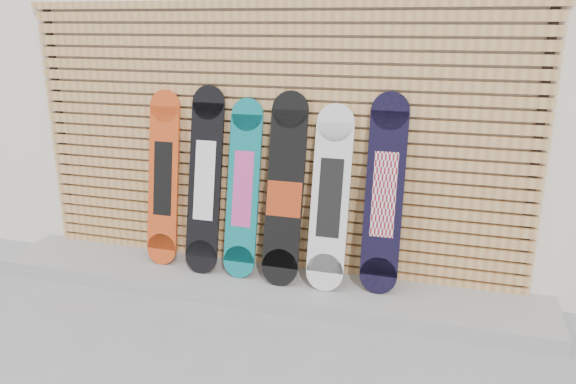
% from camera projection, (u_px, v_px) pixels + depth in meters
% --- Properties ---
extents(ground, '(80.00, 80.00, 0.00)m').
position_uv_depth(ground, '(248.00, 335.00, 4.00)').
color(ground, gray).
rests_on(ground, ground).
extents(building, '(12.00, 5.00, 3.60)m').
position_uv_depth(building, '(390.00, 51.00, 6.54)').
color(building, silver).
rests_on(building, ground).
extents(concrete_step, '(4.60, 0.70, 0.12)m').
position_uv_depth(concrete_step, '(260.00, 283.00, 4.64)').
color(concrete_step, gray).
rests_on(concrete_step, ground).
extents(slat_wall, '(4.26, 0.08, 2.29)m').
position_uv_depth(slat_wall, '(269.00, 140.00, 4.57)').
color(slat_wall, tan).
rests_on(slat_wall, ground).
extents(snowboard_0, '(0.27, 0.29, 1.48)m').
position_uv_depth(snowboard_0, '(163.00, 179.00, 4.76)').
color(snowboard_0, '#C84215').
rests_on(snowboard_0, concrete_step).
extents(snowboard_1, '(0.28, 0.36, 1.53)m').
position_uv_depth(snowboard_1, '(205.00, 180.00, 4.62)').
color(snowboard_1, black).
rests_on(snowboard_1, concrete_step).
extents(snowboard_2, '(0.27, 0.35, 1.44)m').
position_uv_depth(snowboard_2, '(243.00, 189.00, 4.54)').
color(snowboard_2, '#0B6A6E').
rests_on(snowboard_2, concrete_step).
extents(snowboard_3, '(0.30, 0.39, 1.51)m').
position_uv_depth(snowboard_3, '(285.00, 191.00, 4.42)').
color(snowboard_3, black).
rests_on(snowboard_3, concrete_step).
extents(snowboard_4, '(0.30, 0.37, 1.42)m').
position_uv_depth(snowboard_4, '(330.00, 198.00, 4.34)').
color(snowboard_4, silver).
rests_on(snowboard_4, concrete_step).
extents(snowboard_5, '(0.29, 0.30, 1.53)m').
position_uv_depth(snowboard_5, '(384.00, 195.00, 4.24)').
color(snowboard_5, black).
rests_on(snowboard_5, concrete_step).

